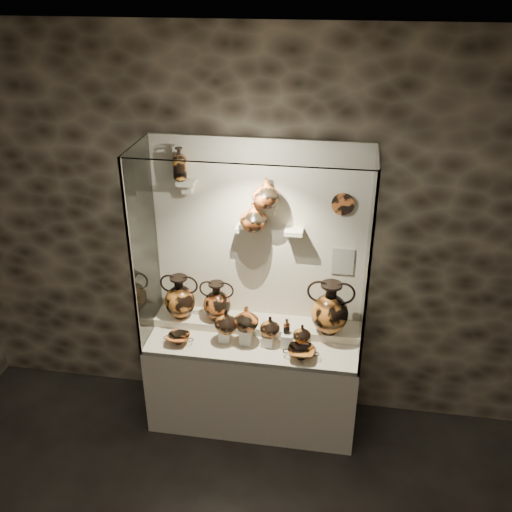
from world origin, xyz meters
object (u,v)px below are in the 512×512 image
(kylix_left, at_px, (179,338))
(ovoid_vase_a, at_px, (253,217))
(jug_b, at_px, (246,318))
(jug_e, at_px, (302,333))
(ovoid_vase_b, at_px, (266,193))
(lekythos_small, at_px, (287,325))
(amphora_mid, at_px, (217,301))
(amphora_left, at_px, (180,297))
(kylix_right, at_px, (301,352))
(jug_a, at_px, (226,321))
(jug_c, at_px, (270,326))
(lekythos_tall, at_px, (179,162))
(amphora_right, at_px, (330,308))

(kylix_left, bearing_deg, ovoid_vase_a, 20.89)
(jug_b, height_order, ovoid_vase_a, ovoid_vase_a)
(jug_e, distance_m, ovoid_vase_b, 1.12)
(jug_b, bearing_deg, lekythos_small, 24.13)
(amphora_mid, relative_size, jug_e, 2.35)
(lekythos_small, xyz_separation_m, ovoid_vase_b, (-0.20, 0.22, 1.00))
(amphora_left, relative_size, kylix_right, 1.42)
(jug_a, bearing_deg, lekythos_small, -8.54)
(jug_b, distance_m, jug_c, 0.19)
(kylix_left, xyz_separation_m, lekythos_tall, (-0.02, 0.37, 1.33))
(amphora_mid, distance_m, jug_c, 0.51)
(jug_e, xyz_separation_m, ovoid_vase_a, (-0.42, 0.25, 0.84))
(jug_b, height_order, jug_e, jug_b)
(jug_a, height_order, kylix_right, jug_a)
(jug_c, xyz_separation_m, lekythos_small, (0.13, 0.00, 0.02))
(jug_b, bearing_deg, jug_e, 19.46)
(jug_a, bearing_deg, lekythos_tall, 130.88)
(jug_a, distance_m, jug_b, 0.16)
(jug_a, distance_m, kylix_left, 0.41)
(amphora_right, bearing_deg, jug_e, -147.28)
(jug_b, height_order, lekythos_tall, lekythos_tall)
(amphora_mid, bearing_deg, jug_c, -35.91)
(jug_e, height_order, ovoid_vase_a, ovoid_vase_a)
(amphora_mid, xyz_separation_m, jug_b, (0.28, -0.20, -0.01))
(kylix_left, height_order, ovoid_vase_b, ovoid_vase_b)
(amphora_mid, bearing_deg, jug_e, -30.67)
(amphora_mid, bearing_deg, lekythos_small, -31.32)
(jug_a, height_order, jug_b, jug_b)
(amphora_left, xyz_separation_m, ovoid_vase_b, (0.70, 0.05, 0.94))
(jug_e, relative_size, lekythos_small, 1.03)
(amphora_right, xyz_separation_m, lekythos_small, (-0.32, -0.15, -0.10))
(jug_a, relative_size, jug_c, 1.19)
(jug_a, xyz_separation_m, jug_b, (0.16, 0.01, 0.03))
(jug_c, relative_size, lekythos_small, 1.16)
(kylix_right, xyz_separation_m, ovoid_vase_a, (-0.43, 0.36, 0.94))
(jug_b, distance_m, kylix_right, 0.50)
(jug_c, xyz_separation_m, kylix_right, (0.26, -0.14, -0.12))
(jug_c, xyz_separation_m, jug_e, (0.25, -0.03, -0.02))
(jug_e, xyz_separation_m, lekythos_tall, (-0.99, 0.30, 1.23))
(jug_a, bearing_deg, jug_c, -7.43)
(amphora_left, relative_size, amphora_mid, 1.11)
(lekythos_tall, bearing_deg, amphora_right, -9.11)
(jug_a, relative_size, jug_b, 0.96)
(lekythos_small, distance_m, ovoid_vase_b, 1.05)
(amphora_right, distance_m, lekythos_tall, 1.61)
(amphora_right, xyz_separation_m, kylix_right, (-0.19, -0.29, -0.24))
(lekythos_tall, distance_m, ovoid_vase_a, 0.68)
(jug_e, relative_size, kylix_left, 0.63)
(ovoid_vase_a, bearing_deg, kylix_left, -160.52)
(jug_a, bearing_deg, jug_e, -12.10)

